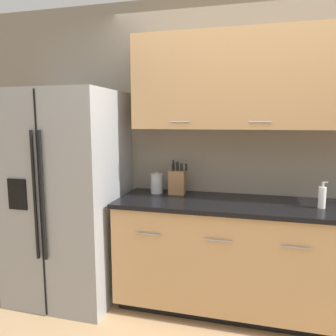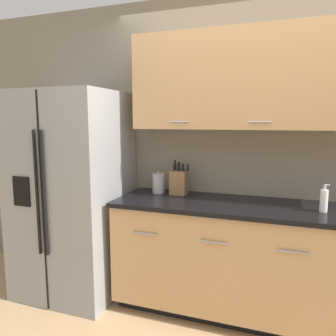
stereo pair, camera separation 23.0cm
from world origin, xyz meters
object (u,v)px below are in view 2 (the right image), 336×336
(soap_dispenser, at_px, (324,200))
(steel_canister, at_px, (159,183))
(refrigerator, at_px, (73,194))
(knife_block, at_px, (179,182))

(soap_dispenser, bearing_deg, steel_canister, 172.24)
(refrigerator, distance_m, knife_block, 0.96)
(soap_dispenser, relative_size, steel_canister, 1.05)
(knife_block, xyz_separation_m, soap_dispenser, (1.13, -0.19, -0.03))
(steel_canister, bearing_deg, soap_dispenser, -7.76)
(refrigerator, distance_m, steel_canister, 0.78)
(refrigerator, distance_m, soap_dispenser, 2.05)
(soap_dispenser, distance_m, steel_canister, 1.33)
(steel_canister, bearing_deg, refrigerator, -162.56)
(soap_dispenser, bearing_deg, knife_block, 170.33)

